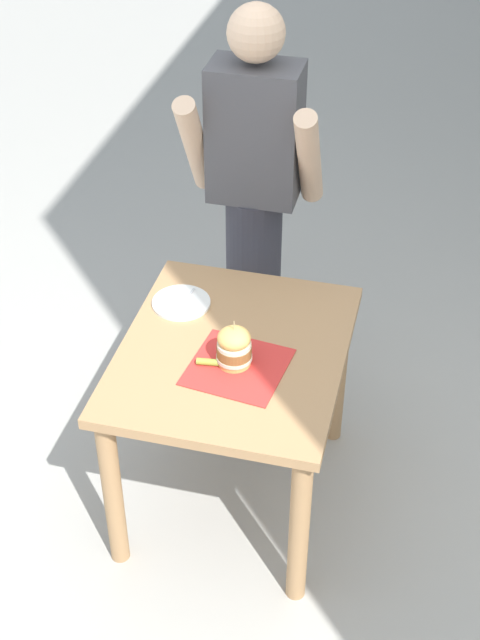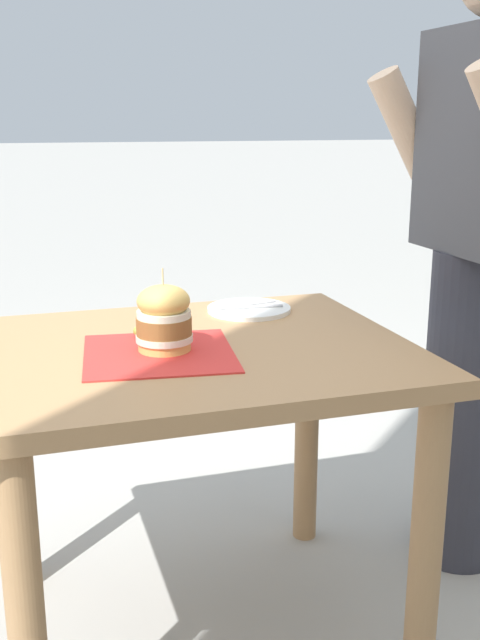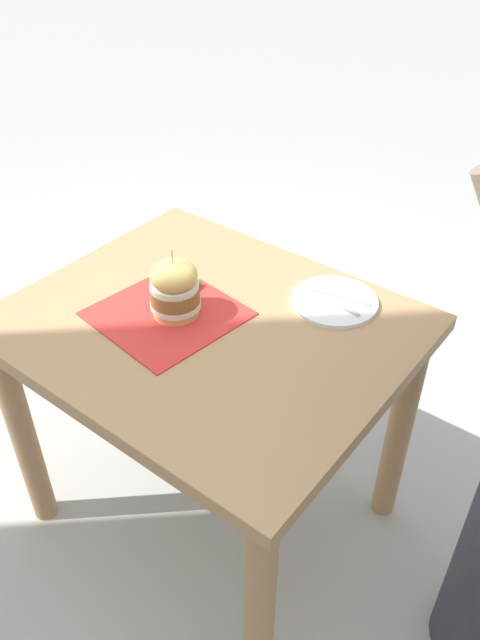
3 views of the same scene
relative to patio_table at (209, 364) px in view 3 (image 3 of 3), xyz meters
name	(u,v)px [view 3 (image 3 of 3)]	position (x,y,z in m)	size (l,w,h in m)	color
ground_plane	(215,509)	(0.00, 0.00, -0.61)	(80.00, 80.00, 0.00)	#ADAAA3
patio_table	(209,364)	(0.00, 0.00, 0.00)	(0.79, 0.94, 0.75)	tan
serving_paper	(167,314)	(0.04, -0.10, 0.14)	(0.32, 0.32, 0.00)	red
sandwich	(174,288)	(0.02, -0.08, 0.21)	(0.12, 0.12, 0.18)	#E5B25B
pickle_spear	(188,290)	(-0.06, -0.11, 0.15)	(0.02, 0.02, 0.09)	#8EA83D
side_plate_with_forks	(334,301)	(-0.25, 0.20, 0.14)	(0.22, 0.22, 0.02)	white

